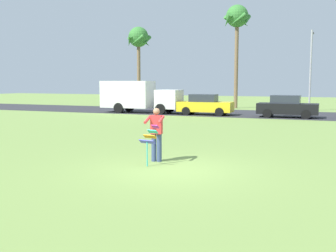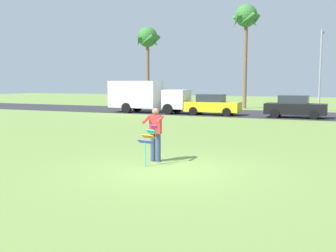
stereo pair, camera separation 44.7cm
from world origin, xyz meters
name	(u,v)px [view 2 (the right image)]	position (x,y,z in m)	size (l,w,h in m)	color
ground_plane	(168,170)	(0.00, 0.00, 0.00)	(120.00, 120.00, 0.00)	olive
road_strip	(278,115)	(0.00, 21.51, 0.01)	(120.00, 8.00, 0.01)	#2D2D33
person_kite_flyer	(155,132)	(-0.88, 1.00, 0.95)	(0.60, 0.70, 1.73)	#384772
kite_held	(148,138)	(-0.82, 0.36, 0.84)	(0.53, 0.67, 1.23)	#D83399
parked_truck_white_box	(144,96)	(-10.49, 19.11, 1.41)	(6.71, 2.14, 2.62)	silver
parked_car_yellow	(212,105)	(-4.63, 19.11, 0.77)	(4.24, 1.92, 1.60)	yellow
parked_car_black	(295,107)	(1.49, 19.11, 0.77)	(4.20, 1.84, 1.60)	black
palm_tree_left_near	(148,40)	(-14.58, 27.98, 6.89)	(2.58, 2.71, 8.29)	brown
palm_tree_right_near	(246,21)	(-4.12, 27.82, 8.26)	(2.58, 2.71, 9.79)	brown
streetlight_pole	(321,65)	(2.68, 26.66, 4.00)	(0.24, 1.65, 7.00)	#9E9EA3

